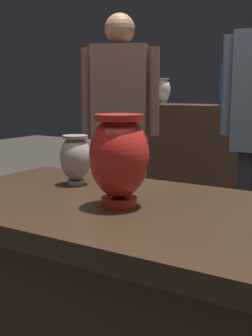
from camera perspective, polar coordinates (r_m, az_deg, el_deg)
vase_centerpiece at (r=1.13m, az=-0.89°, el=1.48°), size 0.16×0.16×0.24m
vase_tall_behind at (r=1.41m, az=-6.59°, el=1.33°), size 0.10×0.10×0.16m
shelf_vase_far_left at (r=3.56m, az=4.91°, el=10.08°), size 0.11×0.11×0.20m
shelf_vase_left at (r=3.31m, az=12.70°, el=10.50°), size 0.10×0.10×0.30m
visitor_near_left at (r=2.64m, az=-0.80°, el=5.76°), size 0.44×0.29×1.54m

